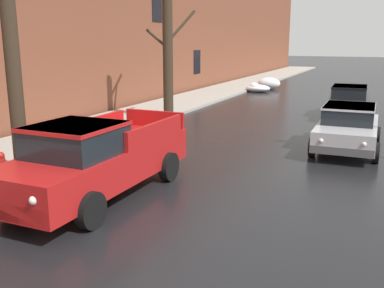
# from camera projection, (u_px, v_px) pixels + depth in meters

# --- Properties ---
(left_sidewalk_slab) EXTENTS (3.28, 80.00, 0.13)m
(left_sidewalk_slab) POSITION_uv_depth(u_px,v_px,m) (138.00, 115.00, 20.22)
(left_sidewalk_slab) COLOR #A8A399
(left_sidewalk_slab) RESTS_ON ground
(brick_townhouse_facade) EXTENTS (0.63, 80.00, 9.51)m
(brick_townhouse_facade) POSITION_uv_depth(u_px,v_px,m) (95.00, 10.00, 20.00)
(brick_townhouse_facade) COLOR brown
(brick_townhouse_facade) RESTS_ON ground
(snow_bank_near_corner_left) EXTENTS (1.61, 1.04, 0.85)m
(snow_bank_near_corner_left) POSITION_uv_depth(u_px,v_px,m) (269.00, 84.00, 31.21)
(snow_bank_near_corner_left) COLOR white
(snow_bank_near_corner_left) RESTS_ON ground
(snow_bank_mid_block_left) EXTENTS (1.65, 1.22, 0.62)m
(snow_bank_mid_block_left) POSITION_uv_depth(u_px,v_px,m) (257.00, 88.00, 29.67)
(snow_bank_mid_block_left) COLOR white
(snow_bank_mid_block_left) RESTS_ON ground
(bare_tree_second_along_sidewalk) EXTENTS (2.84, 2.43, 7.21)m
(bare_tree_second_along_sidewalk) POSITION_uv_depth(u_px,v_px,m) (8.00, 21.00, 10.64)
(bare_tree_second_along_sidewalk) COLOR #382B1E
(bare_tree_second_along_sidewalk) RESTS_ON ground
(bare_tree_mid_block) EXTENTS (2.45, 1.38, 6.25)m
(bare_tree_mid_block) POSITION_uv_depth(u_px,v_px,m) (168.00, 49.00, 18.26)
(bare_tree_mid_block) COLOR #382B1E
(bare_tree_mid_block) RESTS_ON ground
(pickup_truck_red_approaching_near_lane) EXTENTS (2.10, 5.33, 1.76)m
(pickup_truck_red_approaching_near_lane) POSITION_uv_depth(u_px,v_px,m) (95.00, 159.00, 9.68)
(pickup_truck_red_approaching_near_lane) COLOR red
(pickup_truck_red_approaching_near_lane) RESTS_ON ground
(sedan_silver_parked_kerbside_close) EXTENTS (2.03, 4.12, 1.42)m
(sedan_silver_parked_kerbside_close) POSITION_uv_depth(u_px,v_px,m) (348.00, 127.00, 13.93)
(sedan_silver_parked_kerbside_close) COLOR #B7B7BC
(sedan_silver_parked_kerbside_close) RESTS_ON ground
(sedan_black_parked_kerbside_mid) EXTENTS (2.04, 4.04, 1.42)m
(sedan_black_parked_kerbside_mid) POSITION_uv_depth(u_px,v_px,m) (349.00, 101.00, 19.81)
(sedan_black_parked_kerbside_mid) COLOR black
(sedan_black_parked_kerbside_mid) RESTS_ON ground
(fire_hydrant) EXTENTS (0.42, 0.22, 0.71)m
(fire_hydrant) POSITION_uv_depth(u_px,v_px,m) (1.00, 165.00, 11.07)
(fire_hydrant) COLOR #B21E19
(fire_hydrant) RESTS_ON ground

